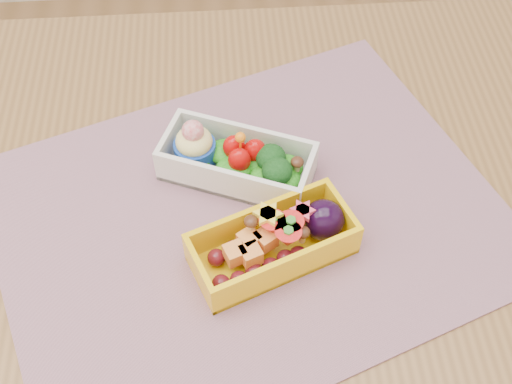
{
  "coord_description": "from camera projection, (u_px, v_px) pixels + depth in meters",
  "views": [
    {
      "loc": [
        -0.04,
        -0.4,
        1.35
      ],
      "look_at": [
        -0.01,
        0.03,
        0.79
      ],
      "focal_mm": 45.21,
      "sensor_mm": 36.0,
      "label": 1
    }
  ],
  "objects": [
    {
      "name": "bento_yellow",
      "position": [
        276.0,
        242.0,
        0.68
      ],
      "size": [
        0.19,
        0.13,
        0.06
      ],
      "rotation": [
        0.0,
        0.0,
        0.38
      ],
      "color": "yellow",
      "rests_on": "placemat"
    },
    {
      "name": "table",
      "position": [
        265.0,
        276.0,
        0.8
      ],
      "size": [
        1.2,
        0.8,
        0.75
      ],
      "color": "brown",
      "rests_on": "ground"
    },
    {
      "name": "placemat",
      "position": [
        250.0,
        216.0,
        0.73
      ],
      "size": [
        0.66,
        0.59,
        0.0
      ],
      "primitive_type": "cube",
      "rotation": [
        0.0,
        0.0,
        0.36
      ],
      "color": "gray",
      "rests_on": "table"
    },
    {
      "name": "bento_white",
      "position": [
        236.0,
        161.0,
        0.75
      ],
      "size": [
        0.19,
        0.14,
        0.07
      ],
      "rotation": [
        0.0,
        0.0,
        -0.39
      ],
      "color": "silver",
      "rests_on": "placemat"
    }
  ]
}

